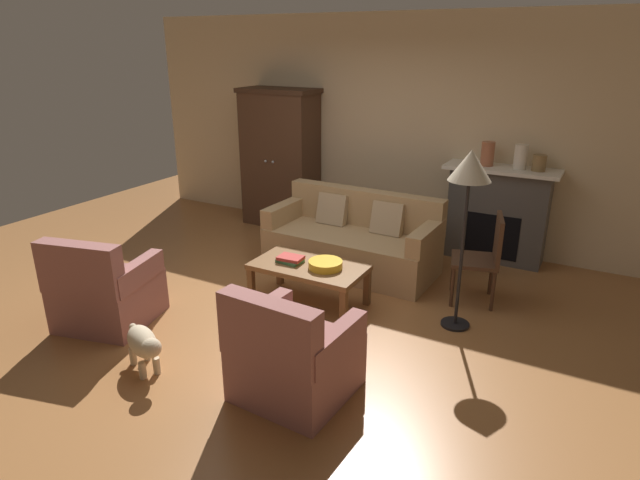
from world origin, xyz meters
TOP-DOWN VIEW (x-y plane):
  - ground_plane at (0.00, 0.00)m, footprint 9.60×9.60m
  - back_wall at (0.00, 2.55)m, footprint 7.20×0.10m
  - fireplace at (1.55, 2.30)m, footprint 1.26×0.48m
  - armoire at (-1.40, 2.22)m, footprint 1.06×0.57m
  - couch at (0.19, 1.25)m, footprint 1.94×0.90m
  - coffee_table at (0.21, 0.21)m, footprint 1.10×0.60m
  - fruit_bowl at (0.39, 0.22)m, footprint 0.33×0.33m
  - book_stack at (0.02, 0.18)m, footprint 0.26×0.19m
  - mantel_vase_terracotta at (1.37, 2.28)m, footprint 0.15×0.15m
  - mantel_vase_cream at (1.73, 2.28)m, footprint 0.14×0.14m
  - mantel_vase_bronze at (1.93, 2.28)m, footprint 0.15×0.15m
  - armchair_near_left at (-1.22, -1.03)m, footprint 0.92×0.93m
  - armchair_near_right at (0.84, -1.13)m, footprint 0.82×0.81m
  - side_chair_wooden at (1.69, 1.09)m, footprint 0.54×0.54m
  - floor_lamp at (1.61, 0.48)m, footprint 0.36×0.36m
  - dog at (-0.34, -1.42)m, footprint 0.53×0.36m

SIDE VIEW (x-z plane):
  - ground_plane at x=0.00m, z-range 0.00..0.00m
  - dog at x=-0.34m, z-range 0.05..0.44m
  - armchair_near_left at x=-1.22m, z-range -0.12..0.76m
  - armchair_near_right at x=0.84m, z-range -0.12..0.76m
  - couch at x=0.19m, z-range -0.11..0.75m
  - coffee_table at x=0.21m, z-range 0.16..0.58m
  - book_stack at x=0.02m, z-range 0.42..0.48m
  - fruit_bowl at x=0.39m, z-range 0.42..0.49m
  - side_chair_wooden at x=1.69m, z-range 0.06..0.96m
  - fireplace at x=1.55m, z-range 0.01..1.13m
  - armoire at x=-1.40m, z-range 0.00..1.88m
  - mantel_vase_bronze at x=1.93m, z-range 1.12..1.30m
  - mantel_vase_terracotta at x=1.37m, z-range 1.12..1.39m
  - mantel_vase_cream at x=1.73m, z-range 1.12..1.39m
  - back_wall at x=0.00m, z-range 0.00..2.80m
  - floor_lamp at x=1.61m, z-range 0.59..2.21m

